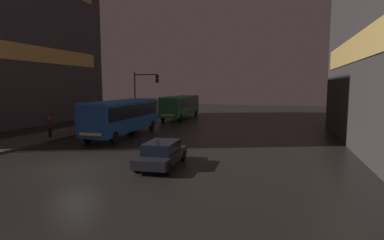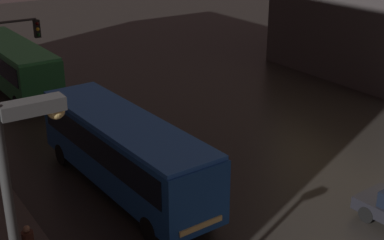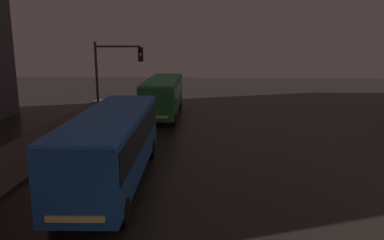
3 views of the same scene
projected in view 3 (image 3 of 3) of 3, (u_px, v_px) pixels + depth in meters
name	position (u px, v px, depth m)	size (l,w,h in m)	color
bus_near	(113.00, 141.00, 16.11)	(3.04, 10.58, 3.21)	#194793
bus_far	(163.00, 93.00, 31.39)	(2.87, 10.78, 3.13)	#236B38
traffic_light_main	(113.00, 73.00, 24.15)	(3.15, 0.35, 6.16)	#2D2D2D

